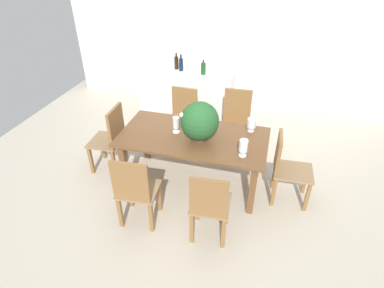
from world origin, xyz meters
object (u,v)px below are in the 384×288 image
Objects in this scene: chair_foot_end at (286,166)px; kitchen_counter at (187,96)px; chair_near_right at (209,205)px; wine_bottle_amber at (203,68)px; crystal_vase_left at (243,146)px; flower_centerpiece at (200,121)px; dining_table at (193,143)px; wine_bottle_dark at (181,64)px; crystal_vase_center_near at (252,124)px; wine_bottle_green at (176,62)px; chair_head_end at (111,136)px; chair_near_left at (135,189)px; chair_far_right at (236,120)px; wine_glass at (241,142)px; chair_far_left at (183,115)px; crystal_vase_right at (176,124)px.

chair_foot_end is 0.58× the size of kitchen_counter.
chair_near_right is 2.63m from wine_bottle_amber.
flower_centerpiece is at bearing 159.93° from crystal_vase_left.
dining_table is 1.80m from wine_bottle_dark.
wine_bottle_green is (-1.46, 1.35, 0.23)m from crystal_vase_center_near.
chair_head_end is at bearing 179.77° from dining_table.
crystal_vase_left is at bearing -153.18° from chair_near_left.
chair_near_right is 0.96× the size of chair_head_end.
chair_near_right is 1.85m from chair_far_right.
flower_centerpiece reaches higher than chair_near_right.
wine_glass is at bearing 82.95° from chair_head_end.
wine_bottle_dark is (-1.36, 1.29, 0.23)m from crystal_vase_center_near.
crystal_vase_left is at bearing -20.07° from flower_centerpiece.
flower_centerpiece is 2.78× the size of crystal_vase_center_near.
wine_bottle_green is at bearing -87.08° from chair_near_left.
wine_bottle_green is (-1.95, 1.68, 0.58)m from chair_foot_end.
chair_head_end reaches higher than dining_table.
wine_bottle_dark reaches higher than crystal_vase_left.
chair_near_left is 1.86m from chair_foot_end.
chair_far_left is 4.37× the size of crystal_vase_left.
wine_bottle_dark is (-0.66, 1.61, 0.44)m from dining_table.
wine_bottle_dark reaches higher than chair_far_right.
chair_far_right is at bearing 1.38° from chair_far_left.
dining_table is 1.63m from wine_bottle_amber.
crystal_vase_right reaches higher than chair_far_left.
dining_table is 2.01× the size of chair_foot_end.
chair_near_left reaches higher than chair_foot_end.
wine_bottle_green is at bearing 116.31° from flower_centerpiece.
wine_bottle_amber is at bearing 99.34° from dining_table.
chair_far_left is (-0.01, 1.85, -0.02)m from chair_near_left.
chair_far_left is at bearing 118.06° from flower_centerpiece.
chair_far_left is 1.00m from wine_bottle_green.
crystal_vase_center_near is (1.12, 1.25, 0.33)m from chair_near_left.
wine_bottle_amber is at bearing -78.30° from chair_near_right.
kitchen_counter is at bearing 43.58° from chair_foot_end.
crystal_vase_right is (-0.24, 0.04, 0.23)m from dining_table.
crystal_vase_right is 0.78× the size of wine_bottle_green.
chair_near_left is at bearing -120.50° from flower_centerpiece.
chair_head_end reaches higher than crystal_vase_left.
flower_centerpiece reaches higher than wine_bottle_amber.
chair_foot_end is 3.90× the size of wine_bottle_amber.
chair_far_right is at bearing -32.47° from wine_bottle_dark.
chair_far_right reaches higher than crystal_vase_right.
dining_table is 1.80m from kitchen_counter.
chair_far_left is at bearing -68.92° from chair_near_right.
chair_near_right is at bearing -63.76° from chair_far_left.
chair_foot_end is 0.67m from wine_glass.
chair_foot_end is (1.61, 0.92, -0.02)m from chair_near_left.
wine_bottle_dark is at bearing -70.60° from chair_near_right.
chair_far_right is at bearing -93.54° from chair_near_right.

